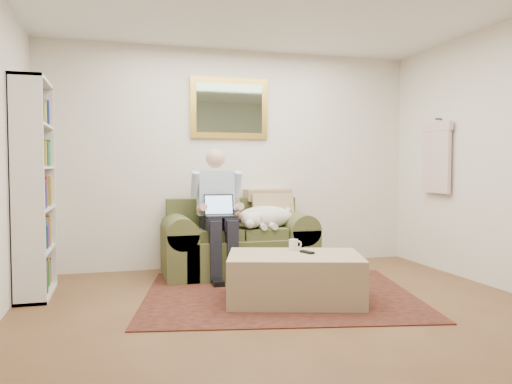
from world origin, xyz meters
name	(u,v)px	position (x,y,z in m)	size (l,w,h in m)	color
room_shell	(294,154)	(0.00, 0.35, 1.30)	(4.51, 5.00, 2.61)	brown
rug	(279,294)	(0.09, 1.01, 0.01)	(2.48, 1.98, 0.01)	black
sofa	(238,248)	(-0.06, 2.04, 0.29)	(1.66, 0.85, 1.00)	brown
seated_man	(219,213)	(-0.31, 1.89, 0.70)	(0.55, 0.78, 1.40)	#8CA4D8
laptop	(220,210)	(-0.31, 1.83, 0.73)	(0.32, 0.26, 0.23)	black
sleeping_dog	(265,217)	(0.24, 1.96, 0.64)	(0.69, 0.43, 0.25)	white
ottoman	(295,278)	(0.15, 0.75, 0.21)	(1.17, 0.74, 0.42)	tan
coffee_mug	(293,245)	(0.22, 0.97, 0.47)	(0.08, 0.08, 0.10)	white
tv_remote	(307,252)	(0.28, 0.77, 0.43)	(0.05, 0.15, 0.02)	black
bookshelf	(34,188)	(-2.10, 1.60, 1.00)	(0.28, 0.80, 2.00)	white
wall_mirror	(229,108)	(-0.06, 2.47, 1.90)	(0.94, 0.04, 0.72)	gold
hanging_shirt	(436,154)	(2.19, 1.60, 1.35)	(0.06, 0.52, 0.90)	beige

